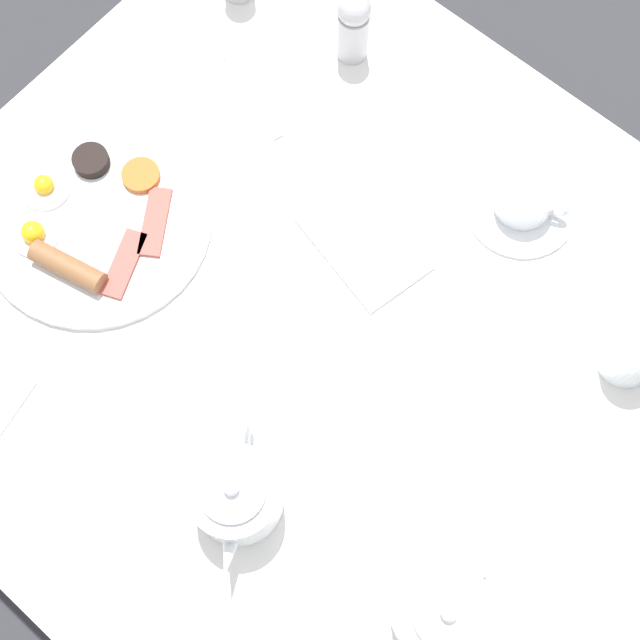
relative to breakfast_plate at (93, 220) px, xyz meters
name	(u,v)px	position (x,y,z in m)	size (l,w,h in m)	color
ground_plane	(320,437)	(0.32, 0.09, -0.74)	(8.00, 8.00, 0.00)	#333338
table	(320,341)	(0.32, 0.09, -0.08)	(1.09, 0.97, 0.73)	white
breakfast_plate	(93,220)	(0.00, 0.00, 0.00)	(0.31, 0.31, 0.04)	white
teapot_near	(236,494)	(0.39, -0.14, 0.04)	(0.12, 0.17, 0.13)	white
teapot_far	(440,615)	(0.65, -0.10, 0.04)	(0.11, 0.20, 0.13)	white
teacup_with_saucer_left	(525,200)	(0.42, 0.39, 0.01)	(0.15, 0.15, 0.06)	white
water_glass_tall	(635,353)	(0.64, 0.30, 0.04)	(0.07, 0.07, 0.09)	white
pepper_grinder	(353,25)	(0.09, 0.43, 0.05)	(0.05, 0.05, 0.12)	#BCBCC1
napkin_folded	(363,242)	(0.29, 0.21, 0.00)	(0.19, 0.14, 0.01)	white
fork_by_plate	(247,87)	(0.01, 0.29, -0.01)	(0.18, 0.08, 0.00)	silver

